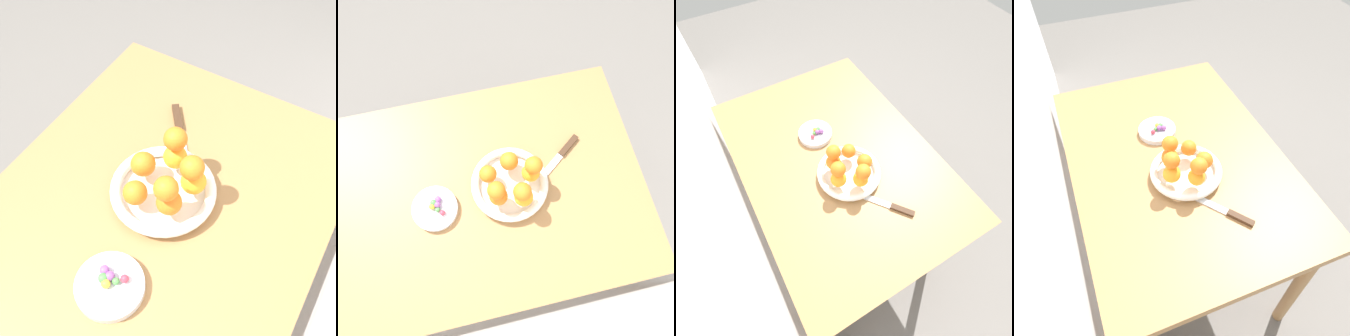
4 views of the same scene
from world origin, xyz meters
TOP-DOWN VIEW (x-y plane):
  - ground_plane at (0.00, 0.00)m, footprint 6.00×6.00m
  - dining_table at (0.00, 0.00)m, footprint 1.10×0.76m
  - fruit_bowl at (-0.11, 0.00)m, footprint 0.25×0.25m
  - candy_dish at (0.15, 0.02)m, footprint 0.15×0.15m
  - orange_0 at (-0.06, 0.04)m, footprint 0.06×0.06m
  - orange_1 at (-0.13, 0.06)m, footprint 0.06×0.06m
  - orange_2 at (-0.17, -0.01)m, footprint 0.06×0.06m
  - orange_3 at (-0.12, -0.06)m, footprint 0.06×0.06m
  - orange_4 at (-0.04, -0.03)m, footprint 0.06×0.06m
  - orange_5 at (-0.18, -0.01)m, footprint 0.06×0.06m
  - orange_6 at (-0.13, 0.06)m, footprint 0.06×0.06m
  - orange_7 at (-0.06, 0.04)m, footprint 0.06×0.06m
  - candy_ball_0 at (0.14, 0.03)m, footprint 0.02×0.02m
  - candy_ball_1 at (0.15, 0.02)m, footprint 0.02×0.02m
  - candy_ball_2 at (0.14, 0.01)m, footprint 0.02×0.02m
  - candy_ball_3 at (0.13, -0.00)m, footprint 0.02×0.02m
  - candy_ball_4 at (0.13, 0.02)m, footprint 0.02×0.02m
  - candy_ball_5 at (0.12, 0.05)m, footprint 0.02×0.02m
  - knife at (-0.29, -0.06)m, footprint 0.22×0.17m

SIDE VIEW (x-z plane):
  - ground_plane at x=0.00m, z-range 0.00..0.00m
  - dining_table at x=0.00m, z-range 0.28..1.02m
  - knife at x=-0.29m, z-range 0.74..0.75m
  - candy_dish at x=0.15m, z-range 0.74..0.76m
  - fruit_bowl at x=-0.11m, z-range 0.74..0.78m
  - candy_ball_0 at x=0.14m, z-range 0.76..0.78m
  - candy_ball_5 at x=0.12m, z-range 0.76..0.78m
  - candy_ball_1 at x=0.15m, z-range 0.76..0.78m
  - candy_ball_4 at x=0.13m, z-range 0.76..0.78m
  - candy_ball_3 at x=0.13m, z-range 0.76..0.78m
  - candy_ball_2 at x=0.14m, z-range 0.76..0.78m
  - orange_4 at x=-0.04m, z-range 0.78..0.84m
  - orange_2 at x=-0.17m, z-range 0.78..0.84m
  - orange_0 at x=-0.06m, z-range 0.78..0.84m
  - orange_1 at x=-0.13m, z-range 0.78..0.84m
  - orange_3 at x=-0.12m, z-range 0.78..0.84m
  - orange_5 at x=-0.18m, z-range 0.84..0.89m
  - orange_7 at x=-0.06m, z-range 0.84..0.89m
  - orange_6 at x=-0.13m, z-range 0.84..0.90m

